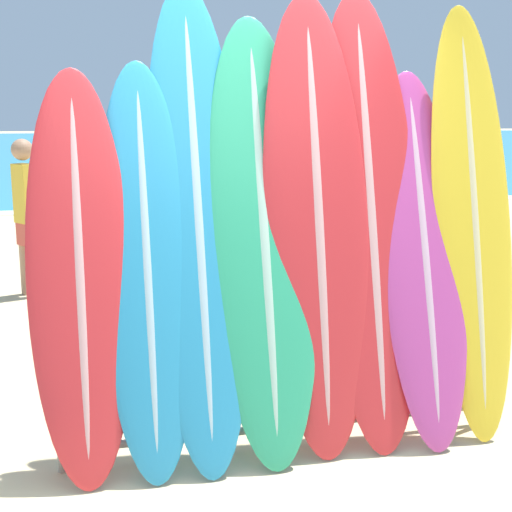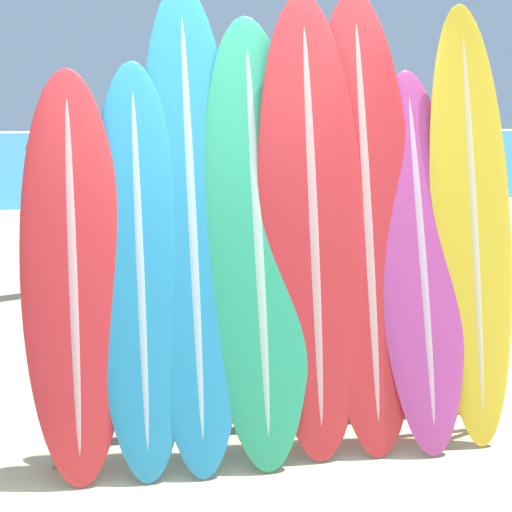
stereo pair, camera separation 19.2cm
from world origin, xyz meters
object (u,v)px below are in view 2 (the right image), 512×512
(surfboard_slot_5, at_px, (366,220))
(person_far_left, at_px, (40,210))
(surfboard_slot_6, at_px, (420,259))
(surfboard_slot_1, at_px, (140,268))
(surfboard_slot_2, at_px, (192,223))
(surfboard_slot_7, at_px, (471,223))
(person_mid_beach, at_px, (87,180))
(surfboard_slot_4, at_px, (312,226))
(surfboard_rack, at_px, (285,363))
(surfboard_slot_0, at_px, (73,275))
(surfboard_slot_3, at_px, (257,238))
(person_far_right, at_px, (221,167))

(surfboard_slot_5, bearing_deg, person_far_left, 118.74)
(surfboard_slot_6, relative_size, person_far_left, 1.31)
(surfboard_slot_1, bearing_deg, surfboard_slot_2, 14.16)
(surfboard_slot_7, xyz_separation_m, person_mid_beach, (-2.33, 6.43, -0.28))
(surfboard_slot_4, bearing_deg, surfboard_rack, -166.71)
(person_mid_beach, bearing_deg, surfboard_slot_2, -21.10)
(surfboard_slot_0, bearing_deg, surfboard_slot_6, 0.17)
(surfboard_slot_1, bearing_deg, surfboard_slot_5, 2.43)
(surfboard_slot_6, relative_size, person_mid_beach, 1.20)
(surfboard_slot_3, bearing_deg, person_mid_beach, 99.62)
(surfboard_slot_3, xyz_separation_m, surfboard_slot_6, (0.93, -0.04, -0.14))
(surfboard_slot_2, height_order, surfboard_slot_6, surfboard_slot_2)
(surfboard_slot_5, bearing_deg, surfboard_slot_2, 178.94)
(surfboard_slot_0, bearing_deg, surfboard_slot_3, 2.63)
(person_far_left, bearing_deg, surfboard_slot_1, 158.48)
(surfboard_slot_0, bearing_deg, surfboard_slot_7, 1.04)
(surfboard_slot_2, bearing_deg, person_mid_beach, 96.65)
(person_far_left, distance_m, person_far_right, 5.48)
(person_mid_beach, relative_size, person_far_left, 1.09)
(surfboard_slot_6, height_order, person_far_right, surfboard_slot_6)
(surfboard_slot_0, relative_size, person_mid_beach, 1.19)
(person_far_left, bearing_deg, surfboard_slot_4, 170.78)
(person_mid_beach, bearing_deg, surfboard_slot_5, -12.75)
(surfboard_slot_5, distance_m, person_far_right, 8.70)
(person_far_right, bearing_deg, surfboard_slot_3, -170.44)
(surfboard_slot_3, height_order, surfboard_slot_5, surfboard_slot_5)
(surfboard_slot_0, xyz_separation_m, surfboard_slot_5, (1.59, 0.07, 0.23))
(surfboard_rack, bearing_deg, person_far_left, 112.66)
(surfboard_slot_7, bearing_deg, person_mid_beach, 109.96)
(surfboard_slot_3, distance_m, person_mid_beach, 6.52)
(surfboard_rack, distance_m, surfboard_slot_5, 0.91)
(person_mid_beach, bearing_deg, surfboard_slot_0, -26.64)
(surfboard_slot_4, height_order, surfboard_slot_6, surfboard_slot_4)
(surfboard_slot_1, height_order, person_far_left, surfboard_slot_1)
(surfboard_rack, bearing_deg, surfboard_slot_6, 0.41)
(surfboard_slot_2, relative_size, person_far_left, 1.60)
(surfboard_slot_5, relative_size, person_far_left, 1.58)
(surfboard_slot_1, bearing_deg, surfboard_slot_6, -0.28)
(surfboard_rack, bearing_deg, surfboard_slot_2, 170.28)
(surfboard_slot_7, relative_size, person_far_left, 1.54)
(surfboard_rack, height_order, surfboard_slot_4, surfboard_slot_4)
(surfboard_slot_6, xyz_separation_m, person_far_left, (-2.42, 3.92, -0.18))
(surfboard_slot_1, height_order, surfboard_slot_4, surfboard_slot_4)
(surfboard_slot_6, height_order, surfboard_slot_7, surfboard_slot_7)
(surfboard_slot_1, distance_m, surfboard_slot_4, 0.95)
(surfboard_slot_6, distance_m, surfboard_slot_7, 0.37)
(surfboard_slot_6, distance_m, person_far_right, 8.74)
(surfboard_slot_4, distance_m, surfboard_slot_7, 0.94)
(surfboard_slot_0, distance_m, surfboard_slot_6, 1.89)
(surfboard_slot_1, bearing_deg, surfboard_slot_3, 2.84)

